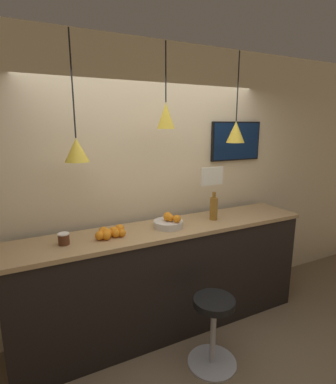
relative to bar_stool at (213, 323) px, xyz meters
The scene contains 13 objects.
ground_plane 0.44m from the bar_stool, 147.67° to the left, with size 14.00×14.00×0.00m, color #756047.
back_wall 1.47m from the bar_stool, 96.92° to the left, with size 8.00×0.06×2.90m.
service_counter 0.66m from the bar_stool, 101.17° to the left, with size 3.00×0.57×1.11m.
bar_stool is the anchor object (origin of this frame).
fruit_bowl 0.98m from the bar_stool, 100.88° to the left, with size 0.29×0.29×0.15m.
orange_pile 1.20m from the bar_stool, 138.66° to the left, with size 0.29×0.20×0.09m.
juice_bottle 1.11m from the bar_stool, 56.77° to the left, with size 0.08×0.08×0.30m.
spread_jar 1.47m from the bar_stool, 150.35° to the left, with size 0.09×0.09×0.10m.
pendant_lamp_left 1.88m from the bar_stool, 144.37° to the left, with size 0.20×0.20×1.02m.
pendant_lamp_middle 1.89m from the bar_stool, 100.47° to the left, with size 0.17×0.17×0.75m.
pendant_lamp_right 1.87m from the bar_stool, 44.27° to the left, with size 0.19×0.19×0.90m.
mounted_tv 2.01m from the bar_stool, 45.80° to the left, with size 0.68×0.04×0.45m.
hanging_menu_board 1.30m from the bar_stool, 60.99° to the left, with size 0.24×0.01×0.17m.
Camera 1 is at (-1.25, -1.94, 2.08)m, focal length 28.00 mm.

